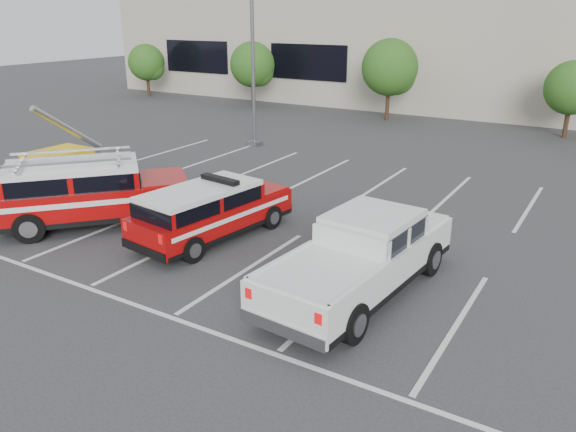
% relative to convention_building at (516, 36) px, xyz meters
% --- Properties ---
extents(ground, '(120.00, 120.00, 0.00)m').
position_rel_convention_building_xyz_m(ground, '(-0.18, -31.86, -4.72)').
color(ground, '#303032').
rests_on(ground, ground).
extents(stall_markings, '(23.00, 15.00, 0.01)m').
position_rel_convention_building_xyz_m(stall_markings, '(-0.18, -27.36, -4.71)').
color(stall_markings, silver).
rests_on(stall_markings, ground).
extents(convention_building, '(60.00, 16.99, 13.20)m').
position_rel_convention_building_xyz_m(convention_building, '(0.00, 0.00, 0.00)').
color(convention_building, '#B6AD9A').
rests_on(convention_building, ground).
extents(tree_far_left, '(2.77, 2.77, 3.99)m').
position_rel_convention_building_xyz_m(tree_far_left, '(-25.09, -9.82, -2.22)').
color(tree_far_left, '#3F2B19').
rests_on(tree_far_left, ground).
extents(tree_left, '(3.07, 3.07, 4.42)m').
position_rel_convention_building_xyz_m(tree_left, '(-15.09, -9.82, -1.95)').
color(tree_left, '#3F2B19').
rests_on(tree_left, ground).
extents(tree_mid_left, '(3.37, 3.37, 4.85)m').
position_rel_convention_building_xyz_m(tree_mid_left, '(-5.09, -9.82, -1.68)').
color(tree_mid_left, '#3F2B19').
rests_on(tree_mid_left, ground).
extents(tree_mid_right, '(2.77, 2.77, 3.99)m').
position_rel_convention_building_xyz_m(tree_mid_right, '(4.91, -9.82, -2.22)').
color(tree_mid_right, '#3F2B19').
rests_on(tree_mid_right, ground).
extents(light_pole_left, '(0.90, 0.60, 10.24)m').
position_rel_convention_building_xyz_m(light_pole_left, '(-8.18, -19.86, 0.47)').
color(light_pole_left, '#59595E').
rests_on(light_pole_left, ground).
extents(fire_chief_suv, '(2.49, 5.23, 1.77)m').
position_rel_convention_building_xyz_m(fire_chief_suv, '(-2.31, -30.62, -4.00)').
color(fire_chief_suv, '#970707').
rests_on(fire_chief_suv, ground).
extents(white_pickup, '(2.60, 6.19, 1.85)m').
position_rel_convention_building_xyz_m(white_pickup, '(2.82, -31.46, -3.98)').
color(white_pickup, silver).
rests_on(white_pickup, ground).
extents(ladder_suv, '(5.47, 5.73, 2.24)m').
position_rel_convention_building_xyz_m(ladder_suv, '(-6.21, -31.65, -3.82)').
color(ladder_suv, '#970707').
rests_on(ladder_suv, ground).
extents(utility_rig, '(3.14, 3.77, 3.19)m').
position_rel_convention_building_xyz_m(utility_rig, '(-10.52, -29.63, -4.08)').
color(utility_rig, '#59595E').
rests_on(utility_rig, ground).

